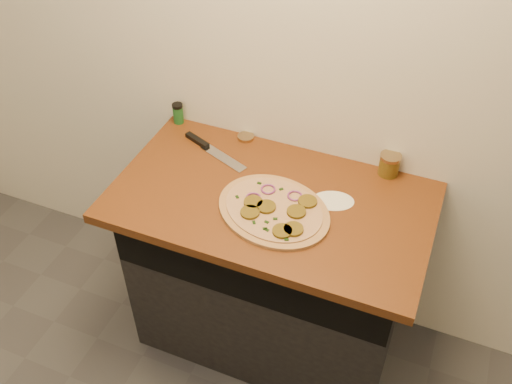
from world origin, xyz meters
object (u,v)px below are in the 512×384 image
at_px(chefs_knife, 209,148).
at_px(spice_shaker, 178,113).
at_px(salsa_jar, 389,164).
at_px(pizza, 274,210).

height_order(chefs_knife, spice_shaker, spice_shaker).
bearing_deg(salsa_jar, chefs_knife, -169.92).
relative_size(chefs_knife, spice_shaker, 3.51).
height_order(salsa_jar, spice_shaker, spice_shaker).
bearing_deg(spice_shaker, salsa_jar, 0.00).
distance_m(pizza, spice_shaker, 0.70).
relative_size(pizza, salsa_jar, 6.07).
xyz_separation_m(salsa_jar, spice_shaker, (-0.92, -0.00, 0.00)).
distance_m(salsa_jar, spice_shaker, 0.92).
relative_size(salsa_jar, spice_shaker, 0.98).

